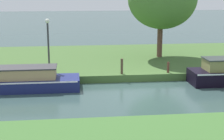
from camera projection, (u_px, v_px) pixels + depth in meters
The scene contains 5 objects.
ground_plane at pixel (144, 93), 16.84m from camera, with size 120.00×120.00×0.00m, color #304745.
riverbank_far at pixel (123, 60), 23.55m from camera, with size 72.00×10.00×0.40m, color #3E5F2C.
lamp_post at pixel (48, 39), 18.63m from camera, with size 0.24×0.24×2.98m.
mooring_post_near at pixel (122, 66), 18.79m from camera, with size 0.14×0.14×0.85m, color #473628.
mooring_post_far at pixel (168, 67), 19.09m from camera, with size 0.13×0.13×0.60m, color #563024.
Camera 1 is at (-3.33, -15.84, 5.01)m, focal length 55.68 mm.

